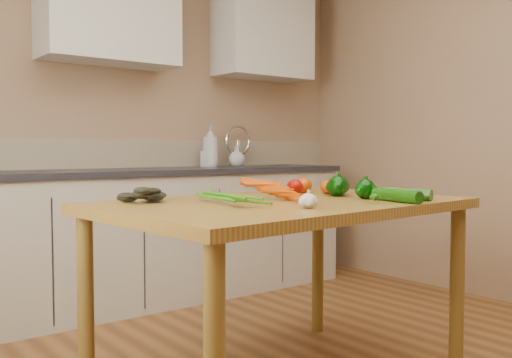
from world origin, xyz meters
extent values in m
cube|color=tan|center=(0.00, 2.51, 1.30)|extent=(4.00, 0.02, 2.60)
cube|color=tan|center=(0.00, 2.48, 0.55)|extent=(3.98, 0.03, 1.10)
cube|color=#B7AF98|center=(0.20, 2.19, 0.43)|extent=(2.80, 0.60, 0.86)
cube|color=#2B2B30|center=(0.20, 2.19, 0.88)|extent=(2.84, 0.64, 0.04)
cube|color=#99999E|center=(0.98, 2.19, 0.84)|extent=(0.55, 0.42, 0.10)
cylinder|color=silver|center=(0.98, 2.37, 1.02)|extent=(0.02, 0.02, 0.24)
cube|color=silver|center=(-0.10, 2.32, 1.95)|extent=(0.90, 0.35, 0.70)
cube|color=silver|center=(1.20, 2.32, 1.95)|extent=(0.80, 0.35, 0.70)
cube|color=#A3782F|center=(-0.10, 0.55, 0.79)|extent=(1.58, 1.08, 0.04)
cylinder|color=brown|center=(0.62, 0.18, 0.38)|extent=(0.07, 0.07, 0.77)
cylinder|color=brown|center=(-0.83, 0.93, 0.38)|extent=(0.07, 0.07, 0.77)
cylinder|color=brown|center=(0.56, 1.02, 0.38)|extent=(0.07, 0.07, 0.77)
imported|color=silver|center=(0.68, 2.30, 1.05)|extent=(0.16, 0.16, 0.31)
imported|color=silver|center=(0.66, 2.30, 0.99)|extent=(0.10, 0.10, 0.18)
imported|color=silver|center=(0.91, 2.29, 0.98)|extent=(0.15, 0.15, 0.16)
ellipsoid|color=silver|center=(-0.23, 0.26, 0.84)|extent=(0.07, 0.07, 0.06)
sphere|color=#033102|center=(0.24, 0.57, 0.86)|extent=(0.09, 0.09, 0.09)
sphere|color=#033102|center=(0.31, 0.63, 0.86)|extent=(0.09, 0.09, 0.09)
sphere|color=#033102|center=(0.23, 0.39, 0.86)|extent=(0.09, 0.09, 0.09)
ellipsoid|color=#910702|center=(0.13, 0.75, 0.85)|extent=(0.08, 0.08, 0.07)
ellipsoid|color=#CB3F05|center=(0.25, 0.81, 0.85)|extent=(0.08, 0.08, 0.08)
ellipsoid|color=#CB3F05|center=(0.32, 0.71, 0.85)|extent=(0.08, 0.08, 0.07)
cylinder|color=#104106|center=(0.33, 0.25, 0.84)|extent=(0.12, 0.23, 0.05)
cylinder|color=#104106|center=(0.22, 0.22, 0.84)|extent=(0.08, 0.25, 0.05)
camera|label=1|loc=(-1.67, -1.28, 1.03)|focal=40.00mm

